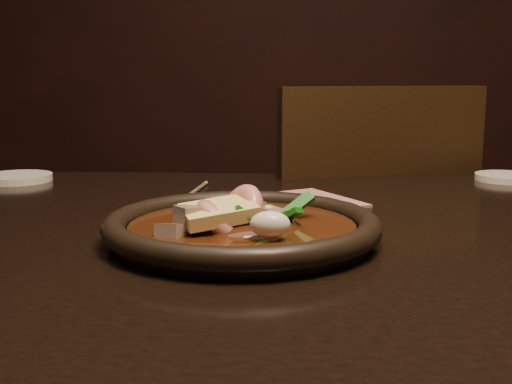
{
  "coord_description": "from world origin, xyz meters",
  "views": [
    {
      "loc": [
        -0.1,
        -0.75,
        0.93
      ],
      "look_at": [
        -0.14,
        -0.02,
        0.8
      ],
      "focal_mm": 45.0,
      "sensor_mm": 36.0,
      "label": 1
    }
  ],
  "objects": [
    {
      "name": "table",
      "position": [
        0.0,
        0.0,
        0.67
      ],
      "size": [
        1.6,
        0.9,
        0.75
      ],
      "color": "black",
      "rests_on": "floor"
    },
    {
      "name": "chair",
      "position": [
        0.03,
        0.57,
        0.5
      ],
      "size": [
        0.55,
        0.55,
        0.91
      ],
      "rotation": [
        0.0,
        0.0,
        3.48
      ],
      "color": "black",
      "rests_on": "floor"
    },
    {
      "name": "plate",
      "position": [
        -0.15,
        -0.06,
        0.77
      ],
      "size": [
        0.31,
        0.31,
        0.03
      ],
      "color": "black",
      "rests_on": "table"
    },
    {
      "name": "stirfry",
      "position": [
        -0.16,
        -0.06,
        0.77
      ],
      "size": [
        0.17,
        0.15,
        0.07
      ],
      "color": "#331709",
      "rests_on": "plate"
    },
    {
      "name": "soy_dish",
      "position": [
        -0.11,
        -0.01,
        0.76
      ],
      "size": [
        0.09,
        0.09,
        0.01
      ],
      "primitive_type": "cylinder",
      "color": "white",
      "rests_on": "table"
    },
    {
      "name": "saucer_left",
      "position": [
        -0.58,
        0.33,
        0.76
      ],
      "size": [
        0.12,
        0.12,
        0.01
      ],
      "primitive_type": "cylinder",
      "color": "white",
      "rests_on": "table"
    },
    {
      "name": "saucer_right",
      "position": [
        0.28,
        0.39,
        0.76
      ],
      "size": [
        0.11,
        0.11,
        0.01
      ],
      "primitive_type": "cylinder",
      "color": "white",
      "rests_on": "table"
    },
    {
      "name": "chopsticks",
      "position": [
        -0.25,
        0.21,
        0.75
      ],
      "size": [
        0.02,
        0.22,
        0.01
      ],
      "rotation": [
        0.0,
        0.0,
        -0.08
      ],
      "color": "tan",
      "rests_on": "table"
    },
    {
      "name": "napkin",
      "position": [
        -0.09,
        0.16,
        0.75
      ],
      "size": [
        0.21,
        0.21,
        0.0
      ],
      "primitive_type": "cube",
      "rotation": [
        0.0,
        0.0,
        0.56
      ],
      "color": "#B97272",
      "rests_on": "table"
    }
  ]
}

